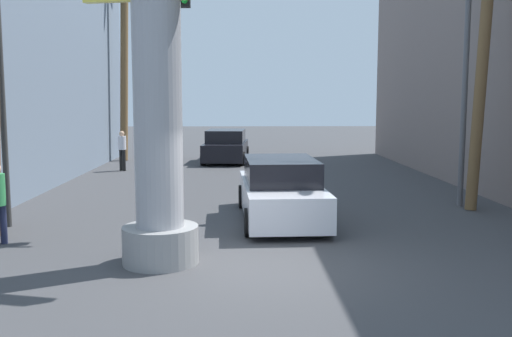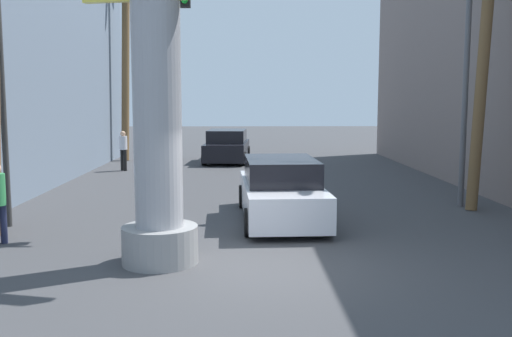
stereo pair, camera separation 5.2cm
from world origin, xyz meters
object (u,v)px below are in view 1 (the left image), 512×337
(palm_tree_near_right, at_px, (483,6))
(pedestrian_far_left, at_px, (122,148))
(palm_tree_far_left, at_px, (122,44))
(traffic_light_mast, at_px, (67,46))
(neon_sign_pole, at_px, (156,11))
(car_far, at_px, (226,147))
(car_lead, at_px, (281,191))
(street_lamp, at_px, (452,43))

(palm_tree_near_right, bearing_deg, pedestrian_far_left, 142.61)
(palm_tree_far_left, bearing_deg, traffic_light_mast, -83.30)
(neon_sign_pole, bearing_deg, car_far, 87.38)
(pedestrian_far_left, bearing_deg, palm_tree_near_right, -37.39)
(car_far, xyz_separation_m, palm_tree_near_right, (7.19, -12.23, 4.77))
(neon_sign_pole, height_order, palm_tree_near_right, neon_sign_pole)
(neon_sign_pole, relative_size, palm_tree_far_left, 1.07)
(neon_sign_pole, height_order, palm_tree_far_left, neon_sign_pole)
(car_lead, relative_size, palm_tree_far_left, 0.51)
(car_far, bearing_deg, palm_tree_far_left, 168.72)
(street_lamp, distance_m, car_lead, 6.46)
(palm_tree_far_left, bearing_deg, car_far, -11.28)
(street_lamp, relative_size, palm_tree_far_left, 0.79)
(street_lamp, bearing_deg, traffic_light_mast, -166.55)
(neon_sign_pole, bearing_deg, palm_tree_near_right, 32.61)
(street_lamp, relative_size, pedestrian_far_left, 4.46)
(car_lead, bearing_deg, street_lamp, 20.20)
(traffic_light_mast, distance_m, pedestrian_far_left, 11.26)
(neon_sign_pole, bearing_deg, traffic_light_mast, 128.54)
(neon_sign_pole, xyz_separation_m, traffic_light_mast, (-2.53, 3.18, -0.32))
(neon_sign_pole, relative_size, pedestrian_far_left, 6.05)
(palm_tree_near_right, height_order, palm_tree_far_left, palm_tree_far_left)
(car_far, distance_m, palm_tree_near_right, 14.97)
(car_lead, bearing_deg, palm_tree_near_right, 13.89)
(palm_tree_near_right, relative_size, pedestrian_far_left, 4.99)
(neon_sign_pole, height_order, car_far, neon_sign_pole)
(car_lead, relative_size, car_far, 1.05)
(neon_sign_pole, bearing_deg, pedestrian_far_left, 104.25)
(car_far, distance_m, palm_tree_far_left, 7.22)
(neon_sign_pole, xyz_separation_m, palm_tree_near_right, (7.99, 5.11, 0.93))
(traffic_light_mast, distance_m, palm_tree_far_left, 15.36)
(traffic_light_mast, relative_size, pedestrian_far_left, 3.56)
(car_lead, xyz_separation_m, palm_tree_far_left, (-6.81, 14.61, 5.00))
(car_far, distance_m, pedestrian_far_left, 5.53)
(street_lamp, bearing_deg, pedestrian_far_left, 142.49)
(neon_sign_pole, relative_size, street_lamp, 1.36)
(car_far, bearing_deg, neon_sign_pole, -92.62)
(traffic_light_mast, xyz_separation_m, palm_tree_far_left, (-1.78, 15.18, 1.48))
(traffic_light_mast, bearing_deg, street_lamp, 13.45)
(neon_sign_pole, relative_size, car_lead, 2.09)
(palm_tree_far_left, xyz_separation_m, pedestrian_far_left, (0.78, -4.45, -4.74))
(car_far, xyz_separation_m, pedestrian_far_left, (-4.33, -3.43, 0.26))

